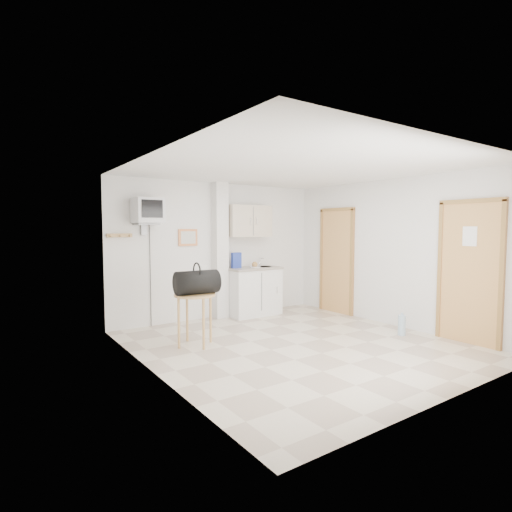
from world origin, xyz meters
TOP-DOWN VIEW (x-y plane):
  - ground at (0.00, 0.00)m, footprint 4.50×4.50m
  - room_envelope at (0.24, 0.09)m, footprint 4.24×4.54m
  - kitchenette at (0.57, 2.00)m, footprint 1.03×0.58m
  - crt_television at (-1.45, 2.02)m, footprint 0.44×0.45m
  - round_table at (-1.22, 0.80)m, footprint 0.58×0.58m
  - duffel_bag at (-1.21, 0.76)m, footprint 0.62×0.36m
  - water_bottle at (1.67, -0.55)m, footprint 0.12×0.12m

SIDE VIEW (x-z plane):
  - ground at x=0.00m, z-range 0.00..0.00m
  - water_bottle at x=1.67m, z-range -0.02..0.33m
  - round_table at x=-1.22m, z-range 0.26..1.00m
  - kitchenette at x=0.57m, z-range -0.25..1.85m
  - duffel_bag at x=-1.21m, z-range 0.68..1.13m
  - room_envelope at x=0.24m, z-range 0.26..2.81m
  - crt_television at x=-1.45m, z-range 0.86..3.01m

